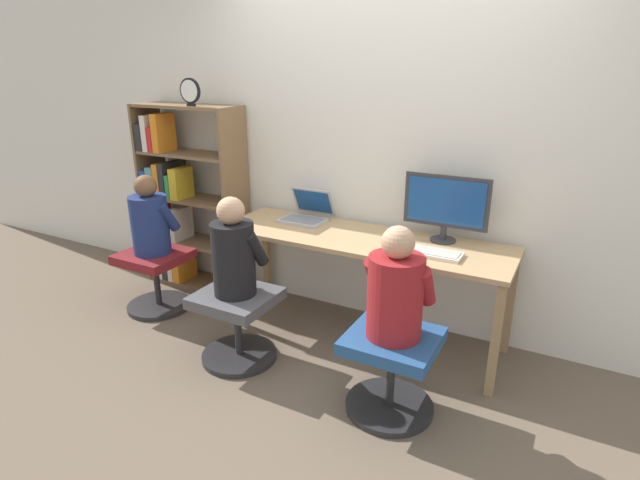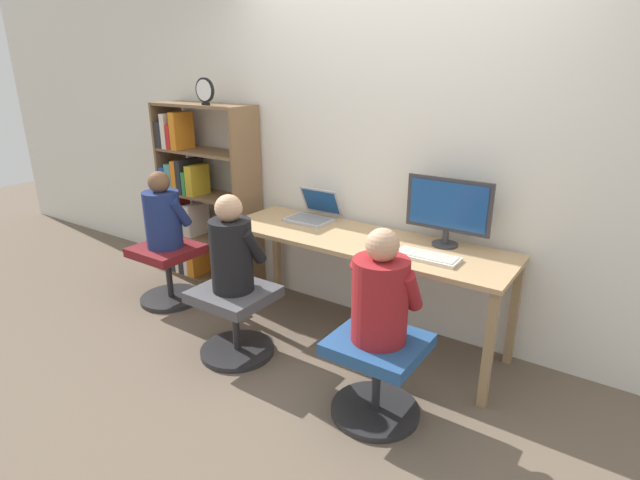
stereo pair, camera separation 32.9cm
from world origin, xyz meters
TOP-DOWN VIEW (x-y plane):
  - ground_plane at (0.00, 0.00)m, footprint 14.00×14.00m
  - wall_back at (0.00, 0.68)m, footprint 10.00×0.05m
  - desk at (0.00, 0.31)m, footprint 2.00×0.61m
  - desktop_monitor at (0.50, 0.49)m, footprint 0.55×0.17m
  - laptop at (-0.52, 0.47)m, footprint 0.33×0.33m
  - keyboard at (0.50, 0.21)m, footprint 0.38×0.17m
  - computer_mouse_by_keyboard at (0.23, 0.22)m, footprint 0.06×0.11m
  - office_chair_left at (0.49, -0.36)m, footprint 0.49×0.49m
  - office_chair_right at (-0.57, -0.34)m, footprint 0.49×0.49m
  - person_at_monitor at (0.49, -0.36)m, footprint 0.36×0.31m
  - person_at_laptop at (-0.57, -0.34)m, footprint 0.33×0.30m
  - bookshelf at (-1.76, 0.44)m, footprint 0.93×0.33m
  - desk_clock at (-1.45, 0.36)m, footprint 0.19×0.03m
  - office_chair_side at (-1.58, -0.06)m, footprint 0.49×0.49m
  - person_near_shelf at (-1.58, -0.06)m, footprint 0.34×0.30m

SIDE VIEW (x-z plane):
  - ground_plane at x=0.00m, z-range 0.00..0.00m
  - office_chair_left at x=0.49m, z-range 0.05..0.52m
  - office_chair_right at x=-0.57m, z-range 0.05..0.52m
  - office_chair_side at x=-1.58m, z-range 0.05..0.52m
  - desk at x=0.00m, z-range 0.30..1.04m
  - person_near_shelf at x=-1.58m, z-range 0.43..1.03m
  - person_at_monitor at x=0.49m, z-range 0.43..1.04m
  - bookshelf at x=-1.76m, z-range -0.03..1.51m
  - person_at_laptop at x=-0.57m, z-range 0.43..1.06m
  - keyboard at x=0.50m, z-range 0.74..0.77m
  - computer_mouse_by_keyboard at x=0.23m, z-range 0.74..0.77m
  - laptop at x=-0.52m, z-range 0.68..0.90m
  - desktop_monitor at x=0.50m, z-range 0.76..1.20m
  - wall_back at x=0.00m, z-range 0.00..2.60m
  - desk_clock at x=-1.45m, z-range 1.54..1.75m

